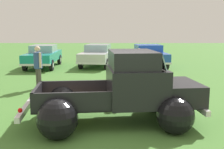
% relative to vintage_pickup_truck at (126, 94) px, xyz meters
% --- Properties ---
extents(ground_plane, '(80.00, 80.00, 0.00)m').
position_rel_vintage_pickup_truck_xyz_m(ground_plane, '(-0.39, -0.04, -0.76)').
color(ground_plane, '#477A33').
extents(vintage_pickup_truck, '(4.80, 3.16, 1.96)m').
position_rel_vintage_pickup_truck_xyz_m(vintage_pickup_truck, '(0.00, 0.00, 0.00)').
color(vintage_pickup_truck, black).
rests_on(vintage_pickup_truck, ground).
extents(show_car_0, '(1.92, 4.60, 1.43)m').
position_rel_vintage_pickup_truck_xyz_m(show_car_0, '(-4.88, 10.50, 0.02)').
color(show_car_0, black).
rests_on(show_car_0, ground).
extents(show_car_1, '(2.37, 4.87, 1.43)m').
position_rel_vintage_pickup_truck_xyz_m(show_car_1, '(-1.39, 11.22, 0.03)').
color(show_car_1, black).
rests_on(show_car_1, ground).
extents(show_car_2, '(2.24, 4.41, 1.43)m').
position_rel_vintage_pickup_truck_xyz_m(show_car_2, '(1.97, 10.95, 0.03)').
color(show_car_2, black).
rests_on(show_car_2, ground).
extents(spectator_0, '(0.48, 0.48, 1.78)m').
position_rel_vintage_pickup_truck_xyz_m(spectator_0, '(-3.45, 4.05, 0.27)').
color(spectator_0, '#4C4742').
rests_on(spectator_0, ground).
extents(spectator_1, '(0.44, 0.53, 1.82)m').
position_rel_vintage_pickup_truck_xyz_m(spectator_1, '(0.54, 2.21, 0.29)').
color(spectator_1, navy).
rests_on(spectator_1, ground).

